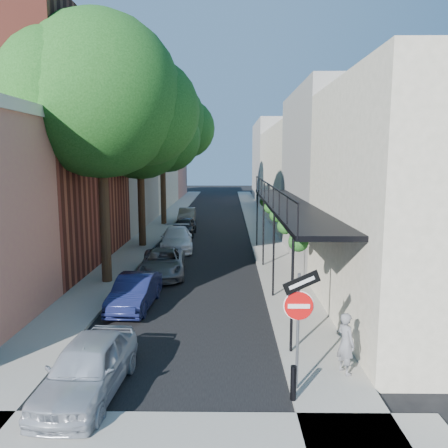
{
  "coord_description": "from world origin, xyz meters",
  "views": [
    {
      "loc": [
        1.55,
        -8.58,
        5.47
      ],
      "look_at": [
        1.36,
        9.11,
        2.8
      ],
      "focal_mm": 35.0,
      "sensor_mm": 36.0,
      "label": 1
    }
  ],
  "objects_px": {
    "bollard": "(293,383)",
    "parked_car_c": "(163,263)",
    "sign_post": "(299,310)",
    "parked_car_f": "(187,216)",
    "parked_car_b": "(135,292)",
    "parked_car_d": "(177,239)",
    "oak_near": "(112,100)",
    "oak_mid": "(147,132)",
    "parked_car_a": "(88,367)",
    "parked_car_e": "(184,226)",
    "pedestrian": "(346,343)",
    "oak_far": "(168,123)"
  },
  "relations": [
    {
      "from": "bollard",
      "to": "parked_car_c",
      "type": "xyz_separation_m",
      "value": [
        -4.55,
        10.88,
        0.09
      ]
    },
    {
      "from": "sign_post",
      "to": "parked_car_f",
      "type": "distance_m",
      "value": 27.7
    },
    {
      "from": "parked_car_b",
      "to": "parked_car_c",
      "type": "distance_m",
      "value": 4.54
    },
    {
      "from": "parked_car_b",
      "to": "sign_post",
      "type": "bearing_deg",
      "value": -46.35
    },
    {
      "from": "parked_car_d",
      "to": "parked_car_b",
      "type": "bearing_deg",
      "value": -97.49
    },
    {
      "from": "oak_near",
      "to": "parked_car_f",
      "type": "distance_m",
      "value": 19.35
    },
    {
      "from": "bollard",
      "to": "oak_near",
      "type": "relative_size",
      "value": 0.07
    },
    {
      "from": "oak_mid",
      "to": "parked_car_a",
      "type": "distance_m",
      "value": 18.55
    },
    {
      "from": "parked_car_f",
      "to": "bollard",
      "type": "bearing_deg",
      "value": -81.09
    },
    {
      "from": "oak_mid",
      "to": "parked_car_b",
      "type": "relative_size",
      "value": 2.77
    },
    {
      "from": "bollard",
      "to": "parked_car_d",
      "type": "bearing_deg",
      "value": 105.29
    },
    {
      "from": "oak_mid",
      "to": "parked_car_f",
      "type": "distance_m",
      "value": 11.91
    },
    {
      "from": "parked_car_d",
      "to": "bollard",
      "type": "bearing_deg",
      "value": -80.44
    },
    {
      "from": "bollard",
      "to": "oak_near",
      "type": "height_order",
      "value": "oak_near"
    },
    {
      "from": "oak_mid",
      "to": "parked_car_a",
      "type": "height_order",
      "value": "oak_mid"
    },
    {
      "from": "parked_car_a",
      "to": "oak_near",
      "type": "bearing_deg",
      "value": 103.4
    },
    {
      "from": "parked_car_e",
      "to": "sign_post",
      "type": "bearing_deg",
      "value": -77.36
    },
    {
      "from": "parked_car_d",
      "to": "pedestrian",
      "type": "xyz_separation_m",
      "value": [
        6.06,
        -15.48,
        0.24
      ]
    },
    {
      "from": "parked_car_a",
      "to": "parked_car_d",
      "type": "relative_size",
      "value": 0.85
    },
    {
      "from": "oak_near",
      "to": "bollard",
      "type": "bearing_deg",
      "value": -56.88
    },
    {
      "from": "oak_near",
      "to": "parked_car_b",
      "type": "xyz_separation_m",
      "value": [
        1.47,
        -3.4,
        -7.27
      ]
    },
    {
      "from": "pedestrian",
      "to": "parked_car_e",
      "type": "bearing_deg",
      "value": -6.58
    },
    {
      "from": "sign_post",
      "to": "parked_car_d",
      "type": "relative_size",
      "value": 0.65
    },
    {
      "from": "oak_near",
      "to": "parked_car_d",
      "type": "height_order",
      "value": "oak_near"
    },
    {
      "from": "oak_far",
      "to": "parked_car_b",
      "type": "relative_size",
      "value": 3.24
    },
    {
      "from": "parked_car_d",
      "to": "pedestrian",
      "type": "bearing_deg",
      "value": -74.35
    },
    {
      "from": "parked_car_f",
      "to": "pedestrian",
      "type": "distance_m",
      "value": 27.17
    },
    {
      "from": "pedestrian",
      "to": "parked_car_b",
      "type": "bearing_deg",
      "value": 28.16
    },
    {
      "from": "pedestrian",
      "to": "oak_far",
      "type": "bearing_deg",
      "value": -6.15
    },
    {
      "from": "bollard",
      "to": "pedestrian",
      "type": "xyz_separation_m",
      "value": [
        1.48,
        1.27,
        0.38
      ]
    },
    {
      "from": "bollard",
      "to": "oak_near",
      "type": "xyz_separation_m",
      "value": [
        -6.37,
        9.76,
        7.36
      ]
    },
    {
      "from": "oak_far",
      "to": "oak_near",
      "type": "bearing_deg",
      "value": -90.04
    },
    {
      "from": "oak_near",
      "to": "parked_car_c",
      "type": "relative_size",
      "value": 2.61
    },
    {
      "from": "oak_far",
      "to": "parked_car_e",
      "type": "height_order",
      "value": "oak_far"
    },
    {
      "from": "parked_car_b",
      "to": "pedestrian",
      "type": "relative_size",
      "value": 2.35
    },
    {
      "from": "oak_far",
      "to": "parked_car_f",
      "type": "distance_m",
      "value": 7.79
    },
    {
      "from": "parked_car_b",
      "to": "parked_car_d",
      "type": "relative_size",
      "value": 0.81
    },
    {
      "from": "parked_car_e",
      "to": "parked_car_f",
      "type": "xyz_separation_m",
      "value": [
        -0.37,
        5.99,
        -0.01
      ]
    },
    {
      "from": "parked_car_f",
      "to": "oak_near",
      "type": "bearing_deg",
      "value": -95.72
    },
    {
      "from": "bollard",
      "to": "parked_car_f",
      "type": "relative_size",
      "value": 0.21
    },
    {
      "from": "bollard",
      "to": "parked_car_f",
      "type": "height_order",
      "value": "parked_car_f"
    },
    {
      "from": "oak_near",
      "to": "parked_car_c",
      "type": "xyz_separation_m",
      "value": [
        1.82,
        1.12,
        -7.27
      ]
    },
    {
      "from": "sign_post",
      "to": "parked_car_a",
      "type": "height_order",
      "value": "sign_post"
    },
    {
      "from": "parked_car_c",
      "to": "pedestrian",
      "type": "relative_size",
      "value": 2.8
    },
    {
      "from": "sign_post",
      "to": "bollard",
      "type": "bearing_deg",
      "value": -108.56
    },
    {
      "from": "sign_post",
      "to": "parked_car_f",
      "type": "xyz_separation_m",
      "value": [
        -5.15,
        27.18,
        -1.4
      ]
    },
    {
      "from": "bollard",
      "to": "parked_car_a",
      "type": "distance_m",
      "value": 4.74
    },
    {
      "from": "parked_car_a",
      "to": "parked_car_d",
      "type": "bearing_deg",
      "value": 92.92
    },
    {
      "from": "oak_near",
      "to": "oak_mid",
      "type": "distance_m",
      "value": 8.01
    },
    {
      "from": "oak_far",
      "to": "parked_car_c",
      "type": "xyz_separation_m",
      "value": [
        1.81,
        -15.88,
        -7.65
      ]
    }
  ]
}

